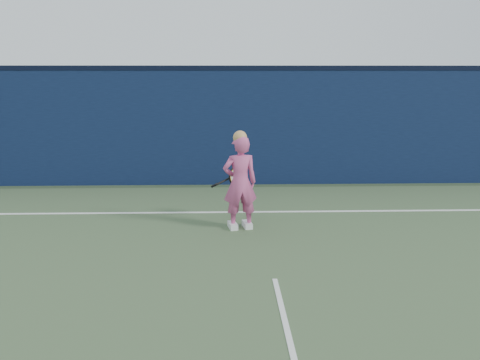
{
  "coord_description": "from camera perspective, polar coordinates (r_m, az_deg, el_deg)",
  "views": [
    {
      "loc": [
        -0.6,
        -4.76,
        2.49
      ],
      "look_at": [
        -0.36,
        3.08,
        0.8
      ],
      "focal_mm": 38.0,
      "sensor_mm": 36.0,
      "label": 1
    }
  ],
  "objects": [
    {
      "name": "racket",
      "position": [
        8.51,
        -0.69,
        0.34
      ],
      "size": [
        0.55,
        0.39,
        0.34
      ],
      "rotation": [
        0.0,
        0.0,
        0.49
      ],
      "color": "black",
      "rests_on": "ground"
    },
    {
      "name": "player",
      "position": [
        8.03,
        -0.0,
        -0.26
      ],
      "size": [
        0.61,
        0.46,
        1.58
      ],
      "rotation": [
        0.0,
        0.0,
        3.33
      ],
      "color": "#CE508B",
      "rests_on": "ground"
    },
    {
      "name": "backstop_wall",
      "position": [
        11.34,
        1.32,
        5.89
      ],
      "size": [
        24.0,
        0.4,
        2.5
      ],
      "primitive_type": "cube",
      "color": "#0C1938",
      "rests_on": "ground"
    },
    {
      "name": "court_lines",
      "position": [
        5.11,
        5.43,
        -16.88
      ],
      "size": [
        11.0,
        12.04,
        0.01
      ],
      "color": "white",
      "rests_on": "court_surface"
    },
    {
      "name": "wall_cap",
      "position": [
        11.28,
        1.35,
        12.47
      ],
      "size": [
        24.0,
        0.42,
        0.1
      ],
      "primitive_type": "cube",
      "color": "black",
      "rests_on": "backstop_wall"
    },
    {
      "name": "ground",
      "position": [
        5.41,
        4.99,
        -15.3
      ],
      "size": [
        80.0,
        80.0,
        0.0
      ],
      "primitive_type": "plane",
      "color": "#2E3F27",
      "rests_on": "ground"
    }
  ]
}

